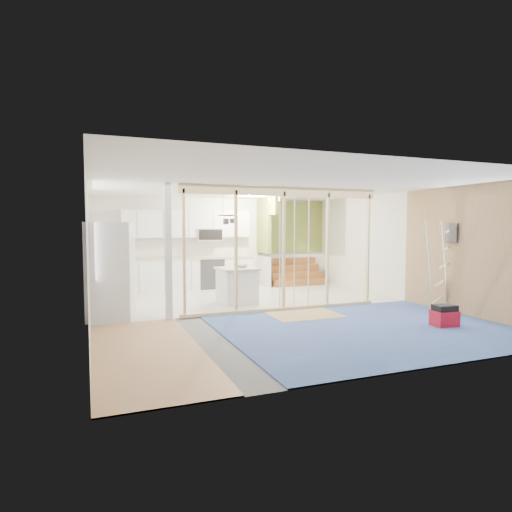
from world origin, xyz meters
name	(u,v)px	position (x,y,z in m)	size (l,w,h in m)	color
room	(270,250)	(0.00, 0.00, 1.30)	(7.01, 8.01, 2.61)	slate
floor_overlays	(272,311)	(0.07, 0.06, 0.01)	(7.00, 8.00, 0.03)	beige
stud_frame	(260,236)	(-0.24, 0.00, 1.59)	(4.66, 0.14, 2.60)	beige
base_cabinets	(166,276)	(-1.61, 3.36, 0.47)	(4.45, 2.24, 0.93)	white
upper_cabinets	(190,225)	(-0.84, 3.82, 1.82)	(3.60, 0.41, 0.85)	white
green_partition	(285,254)	(2.04, 3.66, 0.94)	(2.25, 1.51, 2.60)	olive
pot_rack	(229,218)	(-0.31, 1.89, 2.00)	(0.52, 0.52, 0.72)	black
sheathing_panel	(477,252)	(3.48, -2.00, 1.30)	(0.02, 4.00, 2.60)	tan
electrical_panel	(451,233)	(3.43, -1.40, 1.65)	(0.04, 0.30, 0.40)	#3B3A40
ceiling_light	(274,199)	(1.40, 3.00, 2.54)	(0.32, 0.32, 0.08)	#FFEABF
fridge	(111,271)	(-3.11, 0.45, 0.93)	(0.97, 0.94, 1.87)	white
island	(237,286)	(-0.35, 1.14, 0.42)	(0.91, 0.91, 0.84)	silver
bowl	(242,266)	(-0.22, 1.17, 0.87)	(0.29, 0.29, 0.07)	silver
soap_bottle_a	(171,252)	(-1.37, 3.82, 1.06)	(0.10, 0.10, 0.27)	#B1B2C5
soap_bottle_b	(242,252)	(0.70, 3.74, 1.02)	(0.08, 0.08, 0.18)	silver
toolbox	(444,316)	(2.37, -2.34, 0.19)	(0.44, 0.35, 0.39)	#A80F22
ladder	(438,266)	(3.17, -1.33, 0.96)	(1.00, 0.19, 1.88)	tan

